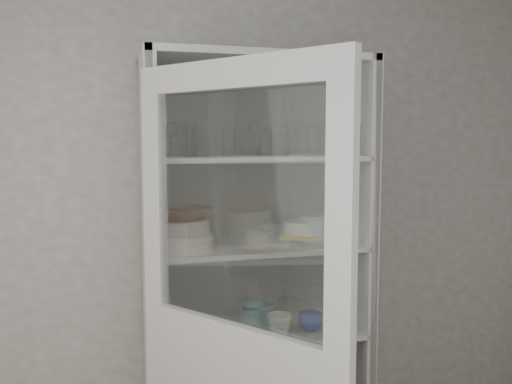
{
  "coord_description": "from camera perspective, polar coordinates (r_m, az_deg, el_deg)",
  "views": [
    {
      "loc": [
        -0.45,
        -1.07,
        1.73
      ],
      "look_at": [
        0.2,
        1.27,
        1.5
      ],
      "focal_mm": 38.0,
      "sensor_mm": 36.0,
      "label": 1
    }
  ],
  "objects": [
    {
      "name": "wall_back",
      "position": [
        2.65,
        -5.49,
        -3.89
      ],
      "size": [
        3.6,
        0.02,
        2.6
      ],
      "primitive_type": "cube",
      "color": "gray",
      "rests_on": "ground"
    },
    {
      "name": "tumbler_9",
      "position": [
        2.42,
        -2.84,
        5.33
      ],
      "size": [
        0.08,
        0.08,
        0.13
      ],
      "primitive_type": "cylinder",
      "rotation": [
        0.0,
        0.0,
        -0.31
      ],
      "color": "silver",
      "rests_on": "shelf_glass"
    },
    {
      "name": "tumbler_1",
      "position": [
        2.26,
        -7.15,
        5.49
      ],
      "size": [
        0.09,
        0.09,
        0.14
      ],
      "primitive_type": "cylinder",
      "rotation": [
        0.0,
        0.0,
        0.34
      ],
      "color": "silver",
      "rests_on": "shelf_glass"
    },
    {
      "name": "grey_bowl_stack",
      "position": [
        2.55,
        6.1,
        -3.77
      ],
      "size": [
        0.14,
        0.14,
        0.12
      ],
      "primitive_type": "cylinder",
      "color": "silver",
      "rests_on": "shelf_plates"
    },
    {
      "name": "mug_blue",
      "position": [
        2.56,
        5.74,
        -13.37
      ],
      "size": [
        0.13,
        0.13,
        0.09
      ],
      "primitive_type": "imported",
      "rotation": [
        0.0,
        0.0,
        -0.21
      ],
      "color": "navy",
      "rests_on": "shelf_mugs"
    },
    {
      "name": "white_ramekin",
      "position": [
        2.55,
        4.6,
        -3.78
      ],
      "size": [
        0.17,
        0.17,
        0.06
      ],
      "primitive_type": "cylinder",
      "rotation": [
        0.0,
        0.0,
        0.16
      ],
      "color": "white",
      "rests_on": "yellow_trivet"
    },
    {
      "name": "tumbler_0",
      "position": [
        2.26,
        -6.92,
        5.28
      ],
      "size": [
        0.06,
        0.06,
        0.13
      ],
      "primitive_type": "cylinder",
      "rotation": [
        0.0,
        0.0,
        -0.0
      ],
      "color": "silver",
      "rests_on": "shelf_glass"
    },
    {
      "name": "goblet_1",
      "position": [
        2.54,
        0.05,
        5.97
      ],
      "size": [
        0.08,
        0.08,
        0.18
      ],
      "primitive_type": null,
      "color": "silver",
      "rests_on": "shelf_glass"
    },
    {
      "name": "tumbler_2",
      "position": [
        2.27,
        -5.78,
        5.43
      ],
      "size": [
        0.09,
        0.09,
        0.14
      ],
      "primitive_type": "cylinder",
      "rotation": [
        0.0,
        0.0,
        -0.38
      ],
      "color": "silver",
      "rests_on": "shelf_glass"
    },
    {
      "name": "glass_platter",
      "position": [
        2.56,
        4.59,
        -4.92
      ],
      "size": [
        0.32,
        0.32,
        0.02
      ],
      "primitive_type": "cylinder",
      "rotation": [
        0.0,
        0.0,
        -0.1
      ],
      "color": "silver",
      "rests_on": "shelf_plates"
    },
    {
      "name": "tumbler_6",
      "position": [
        2.45,
        10.2,
        5.4
      ],
      "size": [
        0.09,
        0.09,
        0.14
      ],
      "primitive_type": "cylinder",
      "rotation": [
        0.0,
        0.0,
        0.28
      ],
      "color": "silver",
      "rests_on": "shelf_glass"
    },
    {
      "name": "goblet_0",
      "position": [
        2.44,
        -8.95,
        5.76
      ],
      "size": [
        0.07,
        0.07,
        0.17
      ],
      "primitive_type": null,
      "color": "silver",
      "rests_on": "shelf_glass"
    },
    {
      "name": "plate_stack_front",
      "position": [
        2.34,
        -7.42,
        -5.28
      ],
      "size": [
        0.23,
        0.23,
        0.07
      ],
      "primitive_type": "cylinder",
      "color": "white",
      "rests_on": "shelf_plates"
    },
    {
      "name": "pantry_cabinet",
      "position": [
        2.62,
        -0.37,
        -12.07
      ],
      "size": [
        1.0,
        0.45,
        2.1
      ],
      "color": "silver",
      "rests_on": "floor"
    },
    {
      "name": "tumbler_12",
      "position": [
        2.32,
        2.92,
        5.29
      ],
      "size": [
        0.06,
        0.06,
        0.12
      ],
      "primitive_type": "cylinder",
      "color": "silver",
      "rests_on": "shelf_glass"
    },
    {
      "name": "goblet_2",
      "position": [
        2.55,
        1.59,
        5.63
      ],
      "size": [
        0.07,
        0.07,
        0.15
      ],
      "primitive_type": null,
      "color": "silver",
      "rests_on": "shelf_glass"
    },
    {
      "name": "yellow_trivet",
      "position": [
        2.55,
        4.6,
        -4.61
      ],
      "size": [
        0.23,
        0.23,
        0.01
      ],
      "primitive_type": "cube",
      "rotation": [
        0.0,
        0.0,
        -0.4
      ],
      "color": "#EEAA16",
      "rests_on": "glass_platter"
    },
    {
      "name": "terracotta_bowl",
      "position": [
        2.32,
        -7.46,
        -2.23
      ],
      "size": [
        0.28,
        0.28,
        0.05
      ],
      "primitive_type": "imported",
      "rotation": [
        0.0,
        0.0,
        0.37
      ],
      "color": "#582F1C",
      "rests_on": "cream_bowl"
    },
    {
      "name": "tumbler_11",
      "position": [
        2.49,
        3.7,
        5.31
      ],
      "size": [
        0.08,
        0.08,
        0.12
      ],
      "primitive_type": "cylinder",
      "rotation": [
        0.0,
        0.0,
        0.38
      ],
      "color": "silver",
      "rests_on": "shelf_glass"
    },
    {
      "name": "measuring_cups",
      "position": [
        2.49,
        -4.4,
        -14.46
      ],
      "size": [
        0.1,
        0.1,
        0.04
      ],
      "primitive_type": "cylinder",
      "color": "silver",
      "rests_on": "shelf_mugs"
    },
    {
      "name": "tumbler_10",
      "position": [
        2.45,
        1.03,
        5.57
      ],
      "size": [
        0.09,
        0.09,
        0.15
      ],
      "primitive_type": "cylinder",
      "rotation": [
        0.0,
        0.0,
        0.33
      ],
      "color": "silver",
      "rests_on": "shelf_glass"
    },
    {
      "name": "cream_bowl",
      "position": [
        2.32,
        -7.44,
        -3.66
      ],
      "size": [
        0.27,
        0.27,
        0.06
      ],
      "primitive_type": "cylinder",
      "rotation": [
        0.0,
        0.0,
        -0.41
      ],
      "color": "beige",
      "rests_on": "plate_stack_front"
    },
    {
      "name": "tumbler_4",
      "position": [
        2.34,
        0.98,
        5.33
      ],
      "size": [
        0.07,
        0.07,
        0.13
      ],
      "primitive_type": "cylinder",
      "rotation": [
        0.0,
        0.0,
        -0.09
      ],
      "color": "silver",
      "rests_on": "shelf_glass"
    },
    {
      "name": "mug_white",
      "position": [
        2.47,
        2.47,
        -13.89
      ],
      "size": [
        0.14,
        0.14,
        0.1
      ],
      "primitive_type": "imported",
      "rotation": [
        0.0,
        0.0,
        -0.34
      ],
      "color": "white",
      "rests_on": "shelf_mugs"
    },
    {
      "name": "plate_stack_back",
      "position": [
        2.53,
        -9.18,
        -4.64
      ],
      "size": [
        0.23,
        0.23,
        0.06
      ],
      "primitive_type": "cylinder",
      "color": "white",
      "rests_on": "shelf_plates"
    },
    {
      "name": "tumbler_8",
      "position": [
        2.36,
        -7.42,
        5.3
      ],
      "size": [
        0.08,
        0.08,
        0.13
      ],
      "primitive_type": "cylinder",
      "rotation": [
        0.0,
        0.0,
        -0.31
      ],
      "color": "silver",
      "rests_on": "shelf_glass"
    },
    {
      "name": "white_canister",
      "position": [
        2.52,
        -9.45,
        -13.22
      ],
      "size": [
        0.13,
        0.13,
        0.13
      ],
      "primitive_type": "cylinder",
      "rotation": [
        0.0,
        0.0,
        -0.32
      ],
      "color": "white",
      "rests_on": "shelf_mugs"
    },
    {
      "name": "tumbler_3",
      "position": [
        2.33,
        2.67,
        5.48
      ],
      "size": [
        0.09,
        0.09,
        0.14
      ],
      "primitive_type": "cylinder",
      "rotation": [
        0.0,
        0.0,
        -0.32
      ],
      "color": "silver",
      "rests_on": "shelf_glass"
    },
    {
      "name": "tumbler_5",
      "position": [
        2.39,
        6.07,
        5.3
      ],
      "size": [
        0.08,
        0.08,
        0.13
      ],
      "primitive_type": "cylinder",
      "rotation": [
        0.0,
        0.0,
        -0.44
      ],
      "color": "silver",
      "rests_on": "shelf_glass"
    },
    {
      "name": "tumbler_7",
      "position": [
        2.34,
        -6.58,
        5.39
      ],
      "size": [
        0.08,
        0.08,
        0.13
      ],
      "primitive_type": "cylinder",
      "rotation": [
        0.0,
        0.0,
        0.25
      ],
      "color": "silver",
      "rests_on": "shelf_glass"
    },
    {
      "name": "mug_teal",
      "position": [
        2.62,
        0.83,
        -12.72
      ],
      "size": [
        0.12,
        0.12,
        0.1
      ],
      "primitive_type": "imported",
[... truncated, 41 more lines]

